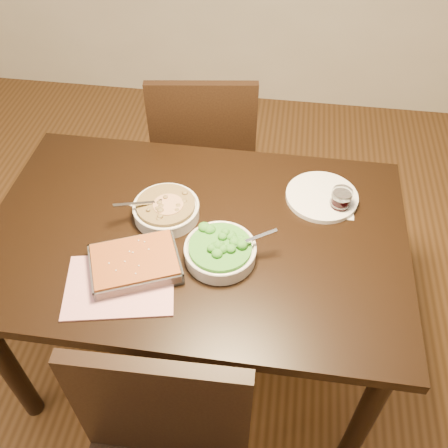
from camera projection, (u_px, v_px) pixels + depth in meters
The scene contains 10 objects.
ground at pixel (202, 346), 2.20m from camera, with size 4.00×4.00×0.00m, color #492D14.
table at pixel (196, 250), 1.73m from camera, with size 1.40×0.90×0.75m.
magazine_a at pixel (120, 285), 1.50m from camera, with size 0.32×0.24×0.01m, color #BD3656.
coaster at pixel (339, 209), 1.73m from camera, with size 0.10×0.10×0.00m, color white.
stew_bowl at pixel (166, 209), 1.69m from camera, with size 0.23×0.23×0.09m.
broccoli_bowl at pixel (220, 251), 1.56m from camera, with size 0.25×0.23×0.09m.
baking_dish at pixel (135, 264), 1.53m from camera, with size 0.33×0.29×0.05m.
wine_tumbler at pixel (341, 200), 1.70m from camera, with size 0.07×0.07×0.08m.
dinner_plate at pixel (322, 197), 1.76m from camera, with size 0.25×0.25×0.02m, color white.
chair_far at pixel (205, 150), 2.30m from camera, with size 0.50×0.50×0.95m.
Camera 1 is at (0.25, -1.09, 1.98)m, focal length 40.00 mm.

